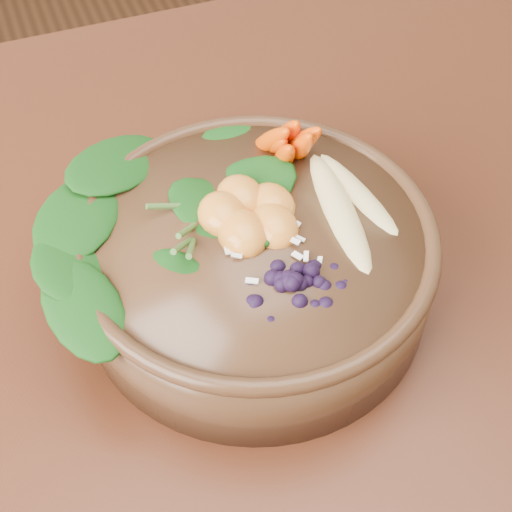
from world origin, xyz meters
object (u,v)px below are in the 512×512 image
at_px(dining_table, 505,270).
at_px(carrot_cluster, 279,119).
at_px(kale_heap, 176,178).
at_px(banana_halves, 350,189).
at_px(stoneware_bowl, 256,264).
at_px(mandarin_cluster, 250,202).
at_px(blueberry_pile, 291,269).

distance_m(dining_table, carrot_cluster, 0.31).
relative_size(kale_heap, banana_halves, 1.15).
relative_size(carrot_cluster, banana_halves, 0.49).
distance_m(stoneware_bowl, banana_halves, 0.09).
bearing_deg(carrot_cluster, mandarin_cluster, -129.81).
distance_m(kale_heap, banana_halves, 0.13).
bearing_deg(blueberry_pile, dining_table, 12.58).
bearing_deg(stoneware_bowl, blueberry_pile, -86.37).
xyz_separation_m(dining_table, mandarin_cluster, (-0.27, 0.01, 0.18)).
height_order(stoneware_bowl, mandarin_cluster, mandarin_cluster).
xyz_separation_m(stoneware_bowl, mandarin_cluster, (0.00, 0.02, 0.05)).
xyz_separation_m(stoneware_bowl, carrot_cluster, (0.05, 0.07, 0.08)).
distance_m(kale_heap, mandarin_cluster, 0.06).
height_order(dining_table, blueberry_pile, blueberry_pile).
height_order(carrot_cluster, banana_halves, carrot_cluster).
bearing_deg(mandarin_cluster, stoneware_bowl, -95.57).
bearing_deg(carrot_cluster, kale_heap, -169.49).
relative_size(kale_heap, carrot_cluster, 2.38).
xyz_separation_m(kale_heap, carrot_cluster, (0.09, 0.02, 0.02)).
xyz_separation_m(kale_heap, mandarin_cluster, (0.05, -0.04, -0.01)).
xyz_separation_m(dining_table, kale_heap, (-0.32, 0.05, 0.19)).
bearing_deg(blueberry_pile, carrot_cluster, 71.22).
bearing_deg(kale_heap, banana_halves, -22.78).
bearing_deg(dining_table, mandarin_cluster, 177.13).
distance_m(dining_table, kale_heap, 0.37).
bearing_deg(kale_heap, dining_table, -9.46).
distance_m(kale_heap, carrot_cluster, 0.10).
bearing_deg(stoneware_bowl, banana_halves, 3.51).
height_order(stoneware_bowl, carrot_cluster, carrot_cluster).
xyz_separation_m(dining_table, blueberry_pile, (-0.27, -0.06, 0.19)).
distance_m(carrot_cluster, mandarin_cluster, 0.08).
relative_size(carrot_cluster, mandarin_cluster, 0.87).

